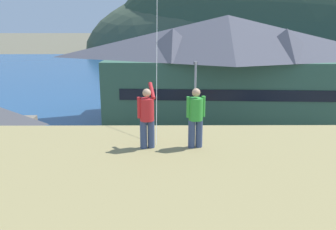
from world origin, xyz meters
The scene contains 15 objects.
parking_lot_pad centered at (0.00, 5.00, 0.05)m, with size 40.00×20.00×0.10m, color slate.
bay_water centered at (0.00, 60.00, 0.01)m, with size 360.00×84.00×0.03m, color navy.
far_hill_west_ridge centered at (37.06, 112.17, 0.00)m, with size 127.68×54.51×51.74m, color #42513D.
far_hill_east_peak centered at (43.22, 109.15, 0.00)m, with size 122.11×48.08×77.27m, color #334733.
harbor_lodge centered at (7.97, 22.04, 6.02)m, with size 27.59×12.38×11.32m.
wharf_dock centered at (0.05, 33.97, 0.35)m, with size 3.20×11.70×0.70m.
moored_boat_wharfside centered at (-3.41, 36.86, 0.72)m, with size 2.44×7.03×2.16m.
parked_car_mid_row_near centered at (-0.87, 6.17, 1.06)m, with size 4.29×2.23×1.82m.
parked_car_mid_row_center centered at (11.54, 5.53, 1.06)m, with size 4.29×2.23×1.82m.
parked_car_front_row_silver centered at (3.75, 5.94, 1.06)m, with size 4.36×2.38×1.82m.
parked_car_back_row_right centered at (4.86, -0.68, 1.06)m, with size 4.35×2.37×1.82m.
parked_car_lone_by_shed centered at (-0.03, 1.09, 1.06)m, with size 4.34×2.33×1.82m.
parking_light_pole centered at (3.70, 10.55, 4.45)m, with size 0.24×0.78×7.61m.
person_kite_flyer centered at (0.89, -6.94, 8.16)m, with size 0.52×0.70×1.86m.
person_companion centered at (2.28, -6.90, 8.14)m, with size 0.54×0.40×1.74m.
Camera 1 is at (1.43, -16.77, 10.79)m, focal length 38.37 mm.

